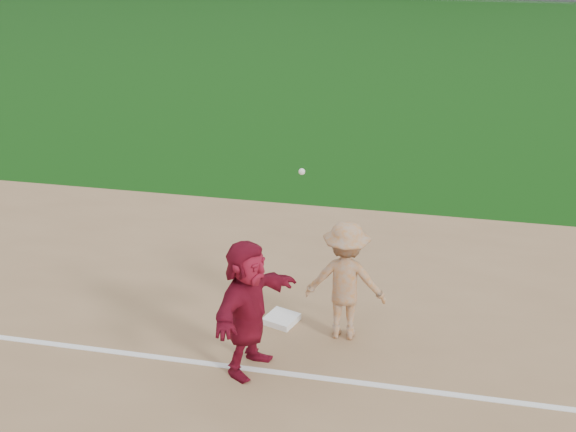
# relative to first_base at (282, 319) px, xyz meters

# --- Properties ---
(ground) EXTENTS (160.00, 160.00, 0.00)m
(ground) POSITION_rel_first_base_xyz_m (-0.12, -0.46, -0.07)
(ground) COLOR #0F3F0C
(ground) RESTS_ON ground
(foul_line) EXTENTS (60.00, 0.10, 0.01)m
(foul_line) POSITION_rel_first_base_xyz_m (-0.12, -1.26, -0.04)
(foul_line) COLOR white
(foul_line) RESTS_ON infield_dirt
(first_base) EXTENTS (0.55, 0.55, 0.10)m
(first_base) POSITION_rel_first_base_xyz_m (0.00, 0.00, 0.00)
(first_base) COLOR white
(first_base) RESTS_ON infield_dirt
(base_runner) EXTENTS (1.07, 1.84, 1.89)m
(base_runner) POSITION_rel_first_base_xyz_m (-0.18, -1.22, 0.89)
(base_runner) COLOR maroon
(base_runner) RESTS_ON infield_dirt
(first_base_play) EXTENTS (1.21, 0.68, 2.62)m
(first_base_play) POSITION_rel_first_base_xyz_m (0.96, -0.15, 0.84)
(first_base_play) COLOR #979699
(first_base_play) RESTS_ON infield_dirt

